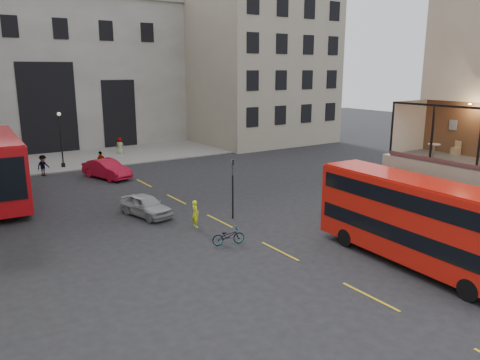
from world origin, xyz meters
TOP-DOWN VIEW (x-y plane):
  - ground at (0.00, 0.00)m, footprint 140.00×140.00m
  - gateway at (-5.00, 47.99)m, footprint 35.00×10.60m
  - building_right at (20.00, 39.97)m, footprint 16.60×18.60m
  - pavement_far at (-6.00, 38.00)m, footprint 40.00×12.00m
  - traffic_light_near at (-1.00, 12.00)m, footprint 0.16×0.20m
  - street_lamp_b at (-6.00, 34.00)m, footprint 0.36×0.36m
  - bus_near at (2.29, 1.18)m, footprint 2.91×10.66m
  - car_a at (-5.35, 15.56)m, footprint 2.52×4.37m
  - car_b at (-3.92, 27.47)m, footprint 3.18×5.26m
  - bicycle at (-3.66, 8.37)m, footprint 1.87×1.09m
  - cyclist at (-3.76, 11.85)m, footprint 0.46×0.64m
  - pedestrian_b at (-8.28, 31.53)m, footprint 1.39×1.18m
  - pedestrian_c at (-3.35, 30.87)m, footprint 1.16×0.89m
  - pedestrian_d at (1.09, 38.06)m, footprint 1.09×1.08m
  - cafe_table_far at (5.64, 2.75)m, footprint 0.64×0.64m
  - cafe_chair_d at (7.65, 2.72)m, footprint 0.40×0.40m

SIDE VIEW (x-z plane):
  - ground at x=0.00m, z-range 0.00..0.00m
  - pavement_far at x=-6.00m, z-range 0.00..0.12m
  - bicycle at x=-3.66m, z-range 0.00..0.93m
  - car_a at x=-5.35m, z-range 0.00..1.40m
  - car_b at x=-3.92m, z-range 0.00..1.64m
  - cyclist at x=-3.76m, z-range 0.00..1.65m
  - pedestrian_c at x=-3.35m, z-range 0.00..1.83m
  - pedestrian_b at x=-8.28m, z-range 0.00..1.87m
  - pedestrian_d at x=1.09m, z-range 0.00..1.90m
  - bus_near at x=2.29m, z-range 0.26..4.47m
  - street_lamp_b at x=-6.00m, z-range -0.27..5.06m
  - traffic_light_near at x=-1.00m, z-range 0.52..4.32m
  - cafe_chair_d at x=7.65m, z-range 4.45..5.23m
  - cafe_table_far at x=5.64m, z-range 4.73..5.53m
  - gateway at x=-5.00m, z-range 0.39..18.39m
  - building_right at x=20.00m, z-range 0.39..20.39m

